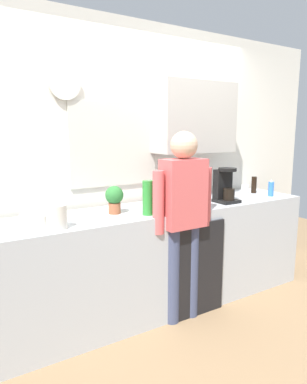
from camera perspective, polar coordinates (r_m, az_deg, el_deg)
The scene contains 14 objects.
ground_plane at distance 3.20m, azimuth 4.62°, elevation -20.02°, with size 8.00×8.00×0.00m, color #8C6D4C.
kitchen_counter at distance 3.22m, azimuth 1.53°, elevation -10.60°, with size 2.99×0.64×0.93m, color #B2B7BC.
dishwasher_panel at distance 3.07m, azimuth 7.28°, elevation -12.70°, with size 0.56×0.02×0.84m, color black.
back_wall_assembly at distance 3.40m, azimuth -1.28°, elevation 5.99°, with size 4.59×0.42×2.60m.
coffee_maker at distance 3.35m, azimuth 11.70°, elevation 0.84°, with size 0.20×0.20×0.33m.
bottle_dark_sauce at distance 3.93m, azimuth 16.25°, elevation 1.15°, with size 0.06×0.06×0.18m, color black.
bottle_red_vinegar at distance 3.54m, azimuth 8.30°, elevation 0.81°, with size 0.06×0.06×0.22m, color maroon.
bottle_clear_soda at distance 2.78m, azimuth -0.92°, elevation -0.96°, with size 0.09×0.09×0.28m, color #2D8C33.
cup_white_mug at distance 3.88m, azimuth 14.84°, elevation 0.47°, with size 0.08×0.08×0.10m, color white.
mixing_bowl at distance 2.65m, azimuth -18.89°, elevation -4.26°, with size 0.22×0.22×0.08m, color white.
potted_plant at distance 2.84m, azimuth -6.48°, elevation -0.95°, with size 0.15×0.15×0.23m.
dish_soap at distance 3.79m, azimuth 18.82°, elevation 0.52°, with size 0.06×0.06×0.18m.
storage_canister at distance 2.48m, azimuth -15.67°, elevation -3.97°, with size 0.14×0.14×0.17m, color silver.
person_at_sink at distance 2.84m, azimuth 4.88°, elevation -3.25°, with size 0.57×0.22×1.60m.
Camera 1 is at (-1.65, -2.22, 1.60)m, focal length 32.31 mm.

